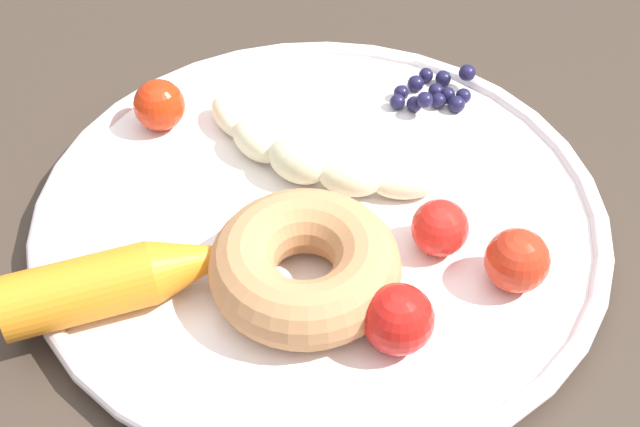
{
  "coord_description": "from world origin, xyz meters",
  "views": [
    {
      "loc": [
        0.31,
        0.3,
        1.15
      ],
      "look_at": [
        0.04,
        0.02,
        0.75
      ],
      "focal_mm": 50.01,
      "sensor_mm": 36.0,
      "label": 1
    }
  ],
  "objects_px": {
    "banana": "(305,156)",
    "tomato_far": "(440,228)",
    "carrot_orange": "(128,279)",
    "tomato_mid": "(398,319)",
    "dining_table": "(345,260)",
    "plate": "(320,217)",
    "tomato_near": "(518,260)",
    "blueberry_pile": "(434,92)",
    "donut": "(305,266)",
    "tomato_extra": "(159,105)"
  },
  "relations": [
    {
      "from": "plate",
      "to": "tomato_far",
      "type": "xyz_separation_m",
      "value": [
        -0.03,
        0.07,
        0.02
      ]
    },
    {
      "from": "carrot_orange",
      "to": "blueberry_pile",
      "type": "distance_m",
      "value": 0.26
    },
    {
      "from": "dining_table",
      "to": "tomato_mid",
      "type": "xyz_separation_m",
      "value": [
        0.08,
        0.12,
        0.12
      ]
    },
    {
      "from": "donut",
      "to": "tomato_mid",
      "type": "xyz_separation_m",
      "value": [
        -0.01,
        0.06,
        0.0
      ]
    },
    {
      "from": "banana",
      "to": "carrot_orange",
      "type": "distance_m",
      "value": 0.14
    },
    {
      "from": "plate",
      "to": "tomato_extra",
      "type": "distance_m",
      "value": 0.14
    },
    {
      "from": "donut",
      "to": "blueberry_pile",
      "type": "xyz_separation_m",
      "value": [
        -0.18,
        -0.07,
        -0.01
      ]
    },
    {
      "from": "banana",
      "to": "tomato_mid",
      "type": "height_order",
      "value": "tomato_mid"
    },
    {
      "from": "tomato_mid",
      "to": "tomato_extra",
      "type": "xyz_separation_m",
      "value": [
        -0.01,
        -0.24,
        -0.0
      ]
    },
    {
      "from": "banana",
      "to": "tomato_far",
      "type": "height_order",
      "value": "tomato_far"
    },
    {
      "from": "dining_table",
      "to": "blueberry_pile",
      "type": "relative_size",
      "value": 18.22
    },
    {
      "from": "banana",
      "to": "tomato_mid",
      "type": "bearing_deg",
      "value": 67.7
    },
    {
      "from": "plate",
      "to": "banana",
      "type": "relative_size",
      "value": 2.1
    },
    {
      "from": "tomato_extra",
      "to": "donut",
      "type": "bearing_deg",
      "value": 81.58
    },
    {
      "from": "dining_table",
      "to": "plate",
      "type": "distance_m",
      "value": 0.1
    },
    {
      "from": "dining_table",
      "to": "tomato_near",
      "type": "bearing_deg",
      "value": 90.34
    },
    {
      "from": "tomato_near",
      "to": "tomato_extra",
      "type": "relative_size",
      "value": 1.07
    },
    {
      "from": "banana",
      "to": "blueberry_pile",
      "type": "xyz_separation_m",
      "value": [
        -0.12,
        0.01,
        -0.01
      ]
    },
    {
      "from": "carrot_orange",
      "to": "tomato_near",
      "type": "height_order",
      "value": "same"
    },
    {
      "from": "tomato_near",
      "to": "tomato_far",
      "type": "xyz_separation_m",
      "value": [
        0.01,
        -0.05,
        -0.0
      ]
    },
    {
      "from": "plate",
      "to": "donut",
      "type": "distance_m",
      "value": 0.06
    },
    {
      "from": "plate",
      "to": "donut",
      "type": "height_order",
      "value": "donut"
    },
    {
      "from": "banana",
      "to": "tomato_mid",
      "type": "relative_size",
      "value": 4.34
    },
    {
      "from": "dining_table",
      "to": "donut",
      "type": "height_order",
      "value": "donut"
    },
    {
      "from": "blueberry_pile",
      "to": "plate",
      "type": "bearing_deg",
      "value": 11.39
    },
    {
      "from": "dining_table",
      "to": "donut",
      "type": "xyz_separation_m",
      "value": [
        0.09,
        0.06,
        0.12
      ]
    },
    {
      "from": "tomato_mid",
      "to": "tomato_far",
      "type": "distance_m",
      "value": 0.07
    },
    {
      "from": "banana",
      "to": "tomato_near",
      "type": "relative_size",
      "value": 4.55
    },
    {
      "from": "tomato_far",
      "to": "tomato_extra",
      "type": "height_order",
      "value": "same"
    },
    {
      "from": "tomato_far",
      "to": "banana",
      "type": "bearing_deg",
      "value": -82.93
    },
    {
      "from": "banana",
      "to": "tomato_far",
      "type": "relative_size",
      "value": 4.96
    },
    {
      "from": "tomato_extra",
      "to": "tomato_near",
      "type": "bearing_deg",
      "value": 104.63
    },
    {
      "from": "plate",
      "to": "donut",
      "type": "bearing_deg",
      "value": 38.86
    },
    {
      "from": "plate",
      "to": "tomato_near",
      "type": "xyz_separation_m",
      "value": [
        -0.04,
        0.12,
        0.02
      ]
    },
    {
      "from": "carrot_orange",
      "to": "tomato_extra",
      "type": "height_order",
      "value": "carrot_orange"
    },
    {
      "from": "carrot_orange",
      "to": "tomato_mid",
      "type": "bearing_deg",
      "value": 125.85
    },
    {
      "from": "blueberry_pile",
      "to": "tomato_near",
      "type": "distance_m",
      "value": 0.17
    },
    {
      "from": "carrot_orange",
      "to": "tomato_far",
      "type": "height_order",
      "value": "carrot_orange"
    },
    {
      "from": "carrot_orange",
      "to": "donut",
      "type": "bearing_deg",
      "value": 141.68
    },
    {
      "from": "banana",
      "to": "tomato_mid",
      "type": "distance_m",
      "value": 0.15
    },
    {
      "from": "plate",
      "to": "tomato_far",
      "type": "height_order",
      "value": "tomato_far"
    },
    {
      "from": "plate",
      "to": "tomato_extra",
      "type": "relative_size",
      "value": 10.22
    },
    {
      "from": "tomato_mid",
      "to": "dining_table",
      "type": "bearing_deg",
      "value": -123.76
    },
    {
      "from": "plate",
      "to": "donut",
      "type": "xyz_separation_m",
      "value": [
        0.05,
        0.04,
        0.02
      ]
    },
    {
      "from": "banana",
      "to": "tomato_near",
      "type": "height_order",
      "value": "tomato_near"
    },
    {
      "from": "banana",
      "to": "carrot_orange",
      "type": "relative_size",
      "value": 1.21
    },
    {
      "from": "carrot_orange",
      "to": "tomato_far",
      "type": "relative_size",
      "value": 4.1
    },
    {
      "from": "banana",
      "to": "donut",
      "type": "xyz_separation_m",
      "value": [
        0.07,
        0.07,
        0.01
      ]
    },
    {
      "from": "tomato_mid",
      "to": "plate",
      "type": "bearing_deg",
      "value": -109.87
    },
    {
      "from": "plate",
      "to": "blueberry_pile",
      "type": "xyz_separation_m",
      "value": [
        -0.14,
        -0.03,
        0.01
      ]
    }
  ]
}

